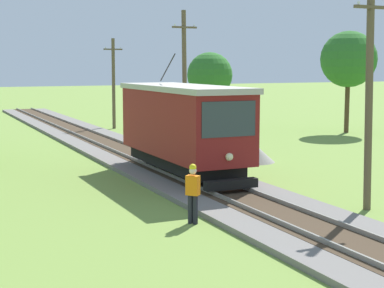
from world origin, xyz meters
TOP-DOWN VIEW (x-y plane):
  - red_tram at (0.00, 19.62)m, footprint 2.60×8.54m
  - utility_pole_near_tram at (3.23, 12.26)m, footprint 1.40×0.44m
  - utility_pole_mid at (3.23, 26.76)m, footprint 1.40×0.47m
  - utility_pole_far at (3.23, 39.55)m, footprint 1.40×0.30m
  - gravel_pile at (4.76, 22.02)m, footprint 2.03×2.03m
  - track_worker at (-2.63, 12.89)m, footprint 0.43×0.44m
  - tree_right_near at (17.00, 30.37)m, footprint 3.82×3.82m
  - tree_left_far at (9.95, 37.40)m, footprint 3.36×3.36m

SIDE VIEW (x-z plane):
  - gravel_pile at x=4.76m, z-range 0.00..0.91m
  - track_worker at x=-2.63m, z-range 0.09..1.88m
  - red_tram at x=0.00m, z-range -0.20..4.59m
  - utility_pole_far at x=3.23m, z-range 0.10..6.64m
  - utility_pole_near_tram at x=3.23m, z-range 0.10..7.40m
  - utility_pole_mid at x=3.23m, z-range 0.10..7.61m
  - tree_left_far at x=9.95m, z-range 1.09..6.67m
  - tree_right_near at x=17.00m, z-range 1.54..8.47m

